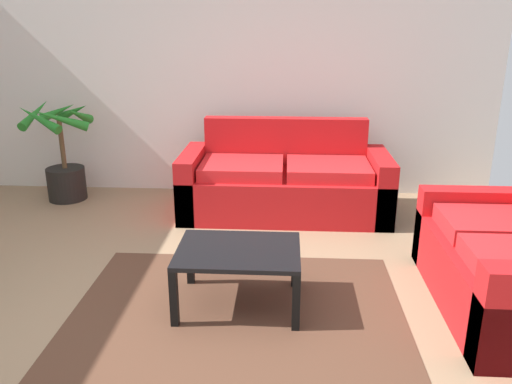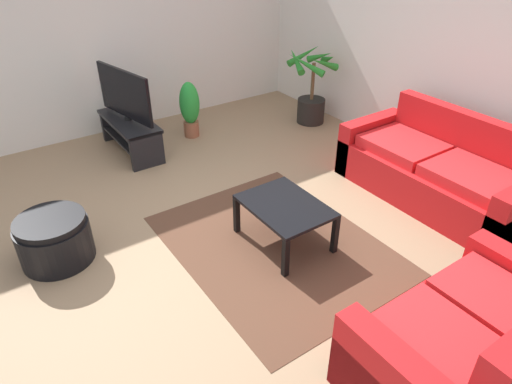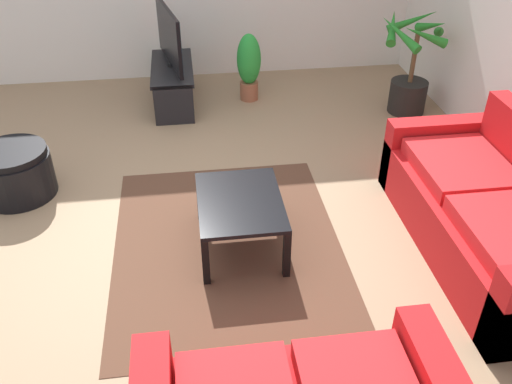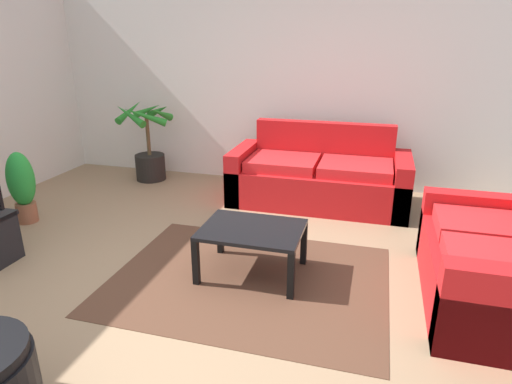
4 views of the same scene
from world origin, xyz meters
name	(u,v)px [view 2 (image 2 of 4)]	position (x,y,z in m)	size (l,w,h in m)	color
ground_plane	(216,234)	(0.00, 0.00, 0.00)	(6.60, 6.60, 0.00)	#937556
wall_back	(440,47)	(0.00, 3.00, 1.35)	(6.00, 0.06, 2.70)	silver
wall_left	(92,32)	(-3.00, 0.00, 1.35)	(0.06, 6.00, 2.70)	silver
couch_main	(436,173)	(0.75, 2.28, 0.30)	(2.02, 0.90, 0.90)	red
couch_loveseat	(470,346)	(2.28, 0.56, 0.30)	(0.90, 1.51, 0.90)	red
tv_stand	(130,131)	(-2.16, 0.02, 0.29)	(1.10, 0.45, 0.44)	black
tv	(125,94)	(-2.16, 0.02, 0.77)	(1.04, 0.25, 0.63)	black
coffee_table	(285,210)	(0.45, 0.48, 0.36)	(0.81, 0.61, 0.41)	black
area_rug	(275,244)	(0.45, 0.38, 0.00)	(2.20, 1.70, 0.01)	#513323
potted_palm	(311,94)	(-1.60, 2.54, 0.43)	(0.74, 0.73, 1.07)	black
potted_plant_small	(190,108)	(-2.15, 0.87, 0.41)	(0.27, 0.27, 0.76)	brown
ottoman	(55,239)	(-0.49, -1.33, 0.21)	(0.62, 0.62, 0.43)	black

